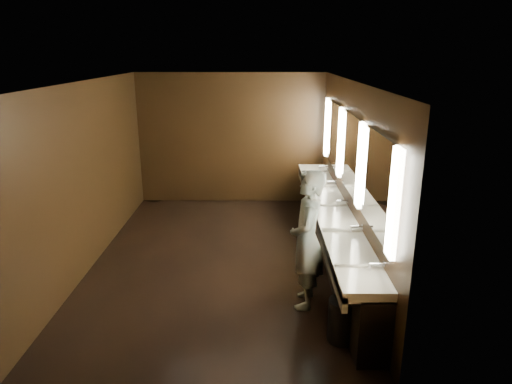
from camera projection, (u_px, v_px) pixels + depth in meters
floor at (221, 258)px, 7.40m from camera, size 6.00×6.00×0.00m
ceiling at (217, 81)px, 6.57m from camera, size 4.00×6.00×0.02m
wall_back at (231, 139)px, 9.85m from camera, size 4.00×0.02×2.80m
wall_front at (191, 262)px, 4.12m from camera, size 4.00×0.02×2.80m
wall_left at (89, 175)px, 7.00m from camera, size 0.02×6.00×2.80m
wall_right at (350, 175)px, 6.97m from camera, size 0.02×6.00×2.80m
sink_counter at (333, 230)px, 7.24m from camera, size 0.55×5.40×1.01m
mirror_band at (350, 153)px, 6.86m from camera, size 0.06×5.03×1.15m
person at (307, 240)px, 5.82m from camera, size 0.53×0.72×1.83m
trash_bin at (342, 320)px, 5.24m from camera, size 0.43×0.43×0.51m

